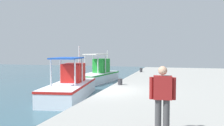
{
  "coord_description": "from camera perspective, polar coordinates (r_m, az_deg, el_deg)",
  "views": [
    {
      "loc": [
        -11.29,
        -3.64,
        2.84
      ],
      "look_at": [
        4.48,
        0.76,
        2.0
      ],
      "focal_mm": 36.07,
      "sensor_mm": 36.0,
      "label": 1
    }
  ],
  "objects": [
    {
      "name": "fishing_boat_third",
      "position": [
        20.88,
        -3.42,
        -2.93
      ],
      "size": [
        5.8,
        2.63,
        2.93
      ],
      "color": "white",
      "rests_on": "ground"
    },
    {
      "name": "mooring_bollard_second",
      "position": [
        22.4,
        7.37,
        -1.77
      ],
      "size": [
        0.27,
        0.27,
        0.41
      ],
      "primitive_type": "cylinder",
      "color": "#333338",
      "rests_on": "quay_pier"
    },
    {
      "name": "mooring_bollard_nearest",
      "position": [
        13.78,
        2.08,
        -4.77
      ],
      "size": [
        0.27,
        0.27,
        0.38
      ],
      "primitive_type": "cylinder",
      "color": "#333338",
      "rests_on": "quay_pier"
    },
    {
      "name": "quay_pier",
      "position": [
        11.63,
        22.26,
        -9.39
      ],
      "size": [
        36.0,
        10.0,
        0.8
      ],
      "primitive_type": "cube",
      "color": "#9E9E99",
      "rests_on": "ground"
    },
    {
      "name": "fisherman_standing",
      "position": [
        5.75,
        12.66,
        -8.2
      ],
      "size": [
        0.28,
        0.64,
        1.68
      ],
      "color": "#3F3F42",
      "rests_on": "quay_pier"
    },
    {
      "name": "fishing_boat_second",
      "position": [
        14.01,
        -10.44,
        -5.87
      ],
      "size": [
        6.15,
        2.9,
        3.23
      ],
      "color": "white",
      "rests_on": "ground"
    }
  ]
}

